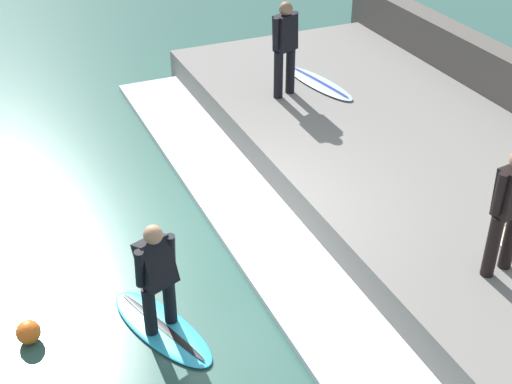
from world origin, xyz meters
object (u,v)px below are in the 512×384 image
(marker_buoy, at_px, (28,332))
(surfer_riding, at_px, (157,273))
(surfboard_waiting_near, at_px, (319,83))
(surfboard_riding, at_px, (162,328))
(surfer_waiting_far, at_px, (510,206))
(surfer_waiting_near, at_px, (285,44))

(marker_buoy, bearing_deg, surfer_riding, -16.35)
(surfboard_waiting_near, bearing_deg, surfboard_riding, -134.69)
(surfer_waiting_far, relative_size, marker_buoy, 5.66)
(surfer_riding, distance_m, surfboard_waiting_near, 6.28)
(surfer_waiting_near, relative_size, surfboard_waiting_near, 0.89)
(surfboard_riding, xyz_separation_m, surfer_riding, (0.00, 0.00, 0.82))
(surfer_riding, bearing_deg, surfer_waiting_far, -17.32)
(surfboard_riding, xyz_separation_m, surfboard_waiting_near, (4.42, 4.46, 0.54))
(surfer_riding, relative_size, surfer_waiting_far, 0.88)
(surfer_riding, distance_m, marker_buoy, 1.66)
(surfer_waiting_near, bearing_deg, marker_buoy, -142.42)
(surfer_riding, height_order, surfer_waiting_far, surfer_waiting_far)
(surfboard_waiting_near, bearing_deg, surfer_waiting_near, -170.27)
(marker_buoy, bearing_deg, surfer_waiting_near, 37.58)
(surfboard_riding, height_order, surfer_waiting_far, surfer_waiting_far)
(surfer_riding, height_order, marker_buoy, surfer_riding)
(surfer_waiting_near, bearing_deg, surfer_riding, -130.01)
(surfer_riding, relative_size, surfboard_waiting_near, 0.76)
(surfboard_riding, bearing_deg, surfboard_waiting_near, 45.31)
(surfboard_riding, relative_size, surfboard_waiting_near, 0.95)
(surfer_riding, xyz_separation_m, surfer_waiting_near, (3.63, 4.33, 0.63))
(surfboard_riding, height_order, surfer_waiting_near, surfer_waiting_near)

